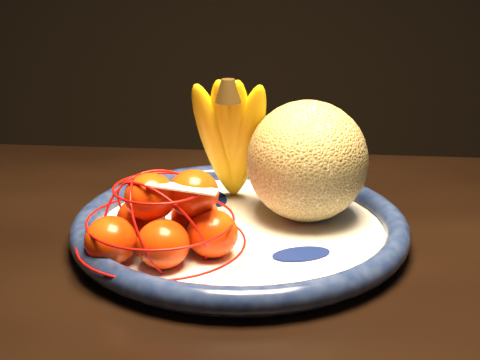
{
  "coord_description": "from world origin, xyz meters",
  "views": [
    {
      "loc": [
        -0.22,
        -0.51,
        1.06
      ],
      "look_at": [
        -0.22,
        0.22,
        0.8
      ],
      "focal_mm": 50.0,
      "sensor_mm": 36.0,
      "label": 1
    }
  ],
  "objects_px": {
    "cantaloupe": "(307,161)",
    "mandarin_bag": "(166,222)",
    "fruit_bowl": "(240,227)",
    "banana_bunch": "(231,134)"
  },
  "relations": [
    {
      "from": "cantaloupe",
      "to": "banana_bunch",
      "type": "height_order",
      "value": "banana_bunch"
    },
    {
      "from": "fruit_bowl",
      "to": "banana_bunch",
      "type": "height_order",
      "value": "banana_bunch"
    },
    {
      "from": "mandarin_bag",
      "to": "fruit_bowl",
      "type": "bearing_deg",
      "value": 40.12
    },
    {
      "from": "fruit_bowl",
      "to": "mandarin_bag",
      "type": "distance_m",
      "value": 0.11
    },
    {
      "from": "fruit_bowl",
      "to": "mandarin_bag",
      "type": "relative_size",
      "value": 2.12
    },
    {
      "from": "banana_bunch",
      "to": "mandarin_bag",
      "type": "height_order",
      "value": "banana_bunch"
    },
    {
      "from": "cantaloupe",
      "to": "mandarin_bag",
      "type": "height_order",
      "value": "cantaloupe"
    },
    {
      "from": "banana_bunch",
      "to": "cantaloupe",
      "type": "bearing_deg",
      "value": -22.92
    },
    {
      "from": "fruit_bowl",
      "to": "banana_bunch",
      "type": "distance_m",
      "value": 0.12
    },
    {
      "from": "fruit_bowl",
      "to": "banana_bunch",
      "type": "bearing_deg",
      "value": 97.99
    }
  ]
}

